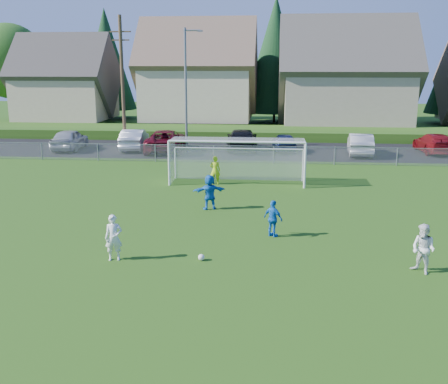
{
  "coord_description": "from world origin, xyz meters",
  "views": [
    {
      "loc": [
        1.93,
        -12.51,
        6.41
      ],
      "look_at": [
        0.0,
        8.0,
        1.4
      ],
      "focal_mm": 42.0,
      "sensor_mm": 36.0,
      "label": 1
    }
  ],
  "objects_px": {
    "car_f": "(360,144)",
    "soccer_goal": "(238,154)",
    "player_blue_a": "(273,219)",
    "car_b": "(134,139)",
    "player_white_b": "(423,249)",
    "car_a": "(70,139)",
    "soccer_ball": "(201,257)",
    "car_g": "(434,143)",
    "goalkeeper": "(215,170)",
    "car_d": "(242,140)",
    "car_e": "(284,142)",
    "player_blue_b": "(210,192)",
    "player_white_a": "(114,238)",
    "car_c": "(166,141)"
  },
  "relations": [
    {
      "from": "player_white_b",
      "to": "soccer_goal",
      "type": "xyz_separation_m",
      "value": [
        -6.7,
        12.53,
        0.83
      ]
    },
    {
      "from": "player_white_b",
      "to": "car_a",
      "type": "relative_size",
      "value": 0.34
    },
    {
      "from": "car_c",
      "to": "soccer_goal",
      "type": "height_order",
      "value": "soccer_goal"
    },
    {
      "from": "car_g",
      "to": "car_a",
      "type": "bearing_deg",
      "value": 1.17
    },
    {
      "from": "goalkeeper",
      "to": "car_e",
      "type": "xyz_separation_m",
      "value": [
        4.0,
        11.93,
        -0.11
      ]
    },
    {
      "from": "player_white_b",
      "to": "car_f",
      "type": "xyz_separation_m",
      "value": [
        1.6,
        22.7,
        -0.02
      ]
    },
    {
      "from": "player_white_a",
      "to": "soccer_goal",
      "type": "height_order",
      "value": "soccer_goal"
    },
    {
      "from": "car_e",
      "to": "player_white_b",
      "type": "bearing_deg",
      "value": 94.16
    },
    {
      "from": "car_d",
      "to": "player_white_b",
      "type": "bearing_deg",
      "value": 103.27
    },
    {
      "from": "car_f",
      "to": "soccer_goal",
      "type": "xyz_separation_m",
      "value": [
        -8.3,
        -10.16,
        0.85
      ]
    },
    {
      "from": "soccer_ball",
      "to": "car_f",
      "type": "height_order",
      "value": "car_f"
    },
    {
      "from": "player_white_b",
      "to": "player_blue_b",
      "type": "distance_m",
      "value": 10.23
    },
    {
      "from": "car_d",
      "to": "car_f",
      "type": "distance_m",
      "value": 8.82
    },
    {
      "from": "soccer_goal",
      "to": "player_blue_b",
      "type": "bearing_deg",
      "value": -98.83
    },
    {
      "from": "soccer_ball",
      "to": "car_f",
      "type": "relative_size",
      "value": 0.05
    },
    {
      "from": "car_c",
      "to": "player_blue_b",
      "type": "bearing_deg",
      "value": 102.69
    },
    {
      "from": "car_a",
      "to": "player_blue_a",
      "type": "bearing_deg",
      "value": 125.47
    },
    {
      "from": "car_a",
      "to": "soccer_goal",
      "type": "bearing_deg",
      "value": 139.7
    },
    {
      "from": "car_e",
      "to": "car_g",
      "type": "bearing_deg",
      "value": 175.57
    },
    {
      "from": "car_a",
      "to": "car_b",
      "type": "bearing_deg",
      "value": -176.55
    },
    {
      "from": "car_e",
      "to": "car_f",
      "type": "height_order",
      "value": "car_f"
    },
    {
      "from": "car_b",
      "to": "car_e",
      "type": "height_order",
      "value": "car_b"
    },
    {
      "from": "car_f",
      "to": "car_a",
      "type": "bearing_deg",
      "value": 4.26
    },
    {
      "from": "player_white_a",
      "to": "player_blue_b",
      "type": "height_order",
      "value": "player_blue_b"
    },
    {
      "from": "player_blue_b",
      "to": "car_e",
      "type": "height_order",
      "value": "player_blue_b"
    },
    {
      "from": "car_c",
      "to": "car_e",
      "type": "height_order",
      "value": "car_c"
    },
    {
      "from": "player_blue_b",
      "to": "soccer_goal",
      "type": "bearing_deg",
      "value": -117.38
    },
    {
      "from": "player_blue_a",
      "to": "car_b",
      "type": "height_order",
      "value": "car_b"
    },
    {
      "from": "car_f",
      "to": "soccer_goal",
      "type": "relative_size",
      "value": 0.64
    },
    {
      "from": "car_b",
      "to": "car_d",
      "type": "bearing_deg",
      "value": 176.8
    },
    {
      "from": "car_f",
      "to": "car_e",
      "type": "bearing_deg",
      "value": -7.45
    },
    {
      "from": "car_e",
      "to": "soccer_goal",
      "type": "relative_size",
      "value": 0.54
    },
    {
      "from": "car_a",
      "to": "soccer_ball",
      "type": "bearing_deg",
      "value": 117.58
    },
    {
      "from": "player_white_b",
      "to": "car_g",
      "type": "height_order",
      "value": "player_white_b"
    },
    {
      "from": "car_c",
      "to": "player_blue_a",
      "type": "bearing_deg",
      "value": 106.95
    },
    {
      "from": "player_white_a",
      "to": "car_f",
      "type": "bearing_deg",
      "value": 49.43
    },
    {
      "from": "soccer_ball",
      "to": "car_a",
      "type": "bearing_deg",
      "value": 120.66
    },
    {
      "from": "car_g",
      "to": "car_b",
      "type": "bearing_deg",
      "value": 0.21
    },
    {
      "from": "car_c",
      "to": "car_e",
      "type": "bearing_deg",
      "value": -179.21
    },
    {
      "from": "soccer_ball",
      "to": "car_d",
      "type": "bearing_deg",
      "value": 90.12
    },
    {
      "from": "car_a",
      "to": "player_white_a",
      "type": "bearing_deg",
      "value": 111.56
    },
    {
      "from": "player_blue_a",
      "to": "car_b",
      "type": "distance_m",
      "value": 23.03
    },
    {
      "from": "player_white_b",
      "to": "car_a",
      "type": "xyz_separation_m",
      "value": [
        -20.46,
        22.98,
        0.01
      ]
    },
    {
      "from": "goalkeeper",
      "to": "soccer_goal",
      "type": "relative_size",
      "value": 0.21
    },
    {
      "from": "soccer_ball",
      "to": "player_blue_b",
      "type": "distance_m",
      "value": 6.5
    },
    {
      "from": "soccer_ball",
      "to": "car_g",
      "type": "xyz_separation_m",
      "value": [
        14.29,
        23.61,
        0.62
      ]
    },
    {
      "from": "car_d",
      "to": "car_g",
      "type": "distance_m",
      "value": 14.35
    },
    {
      "from": "car_d",
      "to": "soccer_goal",
      "type": "distance_m",
      "value": 11.41
    },
    {
      "from": "player_white_a",
      "to": "car_c",
      "type": "height_order",
      "value": "car_c"
    },
    {
      "from": "goalkeeper",
      "to": "car_g",
      "type": "relative_size",
      "value": 0.31
    }
  ]
}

